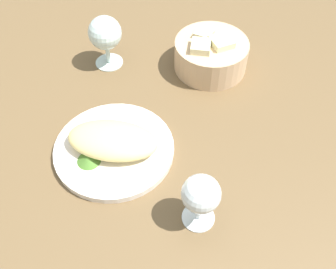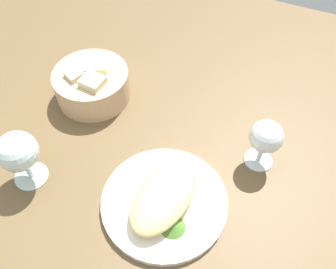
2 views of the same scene
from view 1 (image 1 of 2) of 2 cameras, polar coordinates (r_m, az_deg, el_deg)
name	(u,v)px [view 1 (image 1 of 2)]	position (r cm, az deg, el deg)	size (l,w,h in cm)	color
ground_plane	(142,127)	(82.56, -3.78, 1.04)	(140.00, 140.00, 2.00)	brown
plate	(114,149)	(77.32, -7.81, -2.13)	(23.37, 23.37, 1.40)	white
omelette	(113,140)	(75.14, -8.03, -0.83)	(17.42, 9.55, 4.20)	#F4DA86
lettuce_garnish	(88,158)	(74.98, -11.48, -3.39)	(4.54, 4.54, 1.56)	#4B7C2C
bread_basket	(211,54)	(92.45, 6.21, 11.48)	(16.76, 16.76, 8.58)	#D3AC82
wine_glass_near	(201,196)	(63.19, 4.79, -8.86)	(6.48, 6.48, 11.22)	silver
wine_glass_far	(105,35)	(91.60, -9.11, 14.12)	(7.58, 7.58, 12.43)	silver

